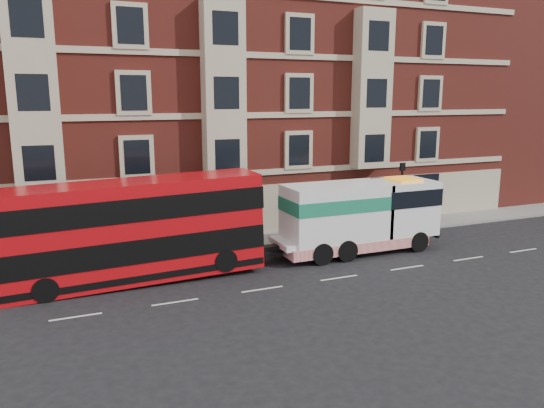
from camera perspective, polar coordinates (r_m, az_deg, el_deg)
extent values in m
plane|color=black|center=(24.43, -1.06, -9.16)|extent=(120.00, 120.00, 0.00)
cube|color=slate|center=(31.15, -6.16, -4.47)|extent=(90.00, 3.00, 0.15)
cube|color=maroon|center=(37.33, -9.07, 11.97)|extent=(45.00, 12.00, 18.00)
cube|color=maroon|center=(53.61, 26.74, 10.74)|extent=(18.00, 10.00, 18.00)
cylinder|color=black|center=(28.31, -17.21, -2.22)|extent=(0.14, 0.14, 4.00)
cube|color=black|center=(27.91, -17.46, 1.97)|extent=(0.35, 0.15, 0.50)
cylinder|color=black|center=(34.81, 13.70, 0.48)|extent=(0.14, 0.14, 4.00)
cube|color=black|center=(34.48, 13.87, 3.90)|extent=(0.35, 0.15, 0.50)
cube|color=#BC0A10|center=(25.60, -14.51, -2.74)|extent=(11.84, 2.64, 4.65)
cube|color=black|center=(25.77, -14.44, -4.22)|extent=(11.88, 2.70, 1.11)
cube|color=black|center=(25.33, -14.65, -0.07)|extent=(11.88, 2.70, 1.06)
cylinder|color=black|center=(24.79, -23.18, -8.46)|extent=(1.10, 0.34, 1.10)
cylinder|color=black|center=(27.06, -23.17, -6.81)|extent=(1.10, 0.34, 1.10)
cylinder|color=black|center=(25.75, -5.02, -6.06)|extent=(1.10, 0.34, 1.10)
cylinder|color=black|center=(27.94, -6.51, -4.67)|extent=(1.10, 0.34, 1.10)
cube|color=white|center=(29.99, 8.97, -3.34)|extent=(9.52, 2.43, 0.32)
cube|color=white|center=(31.37, 13.83, -0.30)|extent=(3.38, 2.64, 3.07)
cube|color=white|center=(29.03, 6.92, -0.88)|extent=(5.71, 2.64, 3.07)
cube|color=#1B7A57|center=(28.92, 6.95, 0.14)|extent=(5.76, 2.68, 0.74)
cube|color=red|center=(29.98, 8.60, -4.07)|extent=(8.46, 2.70, 0.58)
cylinder|color=black|center=(31.05, 15.45, -3.92)|extent=(1.16, 0.37, 1.16)
cylinder|color=black|center=(32.89, 12.90, -2.93)|extent=(1.16, 0.37, 1.16)
cylinder|color=black|center=(28.49, 8.02, -4.99)|extent=(1.16, 0.42, 1.16)
cylinder|color=black|center=(30.48, 5.73, -3.83)|extent=(1.16, 0.42, 1.16)
cylinder|color=black|center=(27.79, 5.37, -5.36)|extent=(1.16, 0.42, 1.16)
cylinder|color=black|center=(29.83, 3.22, -4.14)|extent=(1.16, 0.42, 1.16)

